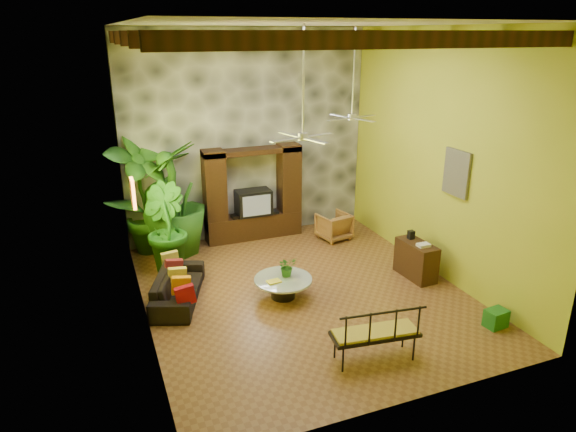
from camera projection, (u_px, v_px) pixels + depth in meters
name	position (u px, v px, depth m)	size (l,w,h in m)	color
ground	(303.00, 292.00, 10.20)	(7.00, 7.00, 0.00)	brown
ceiling	(306.00, 24.00, 8.51)	(6.00, 7.00, 0.02)	silver
back_wall	(247.00, 136.00, 12.42)	(6.00, 0.02, 5.00)	#ADB729
left_wall	(134.00, 187.00, 8.32)	(0.02, 7.00, 5.00)	#ADB729
right_wall	(440.00, 156.00, 10.39)	(0.02, 7.00, 5.00)	#ADB729
stone_accent_wall	(248.00, 136.00, 12.36)	(5.98, 0.10, 4.98)	#3D3F45
ceiling_beams	(305.00, 38.00, 8.58)	(5.95, 5.36, 0.22)	#351B11
entertainment_center	(253.00, 200.00, 12.62)	(2.40, 0.55, 2.30)	black
ceiling_fan_front	(303.00, 125.00, 8.63)	(1.28, 1.28, 1.86)	silver
ceiling_fan_back	(352.00, 107.00, 10.65)	(1.28, 1.28, 1.86)	silver
wall_art_mask	(133.00, 193.00, 9.34)	(0.06, 0.32, 0.55)	#BB9516
wall_art_painting	(457.00, 173.00, 9.92)	(0.06, 0.70, 0.90)	#21547A
sofa	(178.00, 287.00, 9.81)	(1.92, 0.75, 0.56)	black
wicker_armchair	(334.00, 226.00, 12.72)	(0.71, 0.73, 0.66)	olive
tall_plant_a	(142.00, 194.00, 11.57)	(1.50, 1.02, 2.85)	#29671B
tall_plant_b	(164.00, 228.00, 10.88)	(1.05, 0.84, 1.90)	#1F631A
tall_plant_c	(174.00, 199.00, 11.65)	(1.46, 1.46, 2.60)	#265F19
coffee_table	(283.00, 285.00, 9.92)	(1.12, 1.12, 0.40)	black
centerpiece_plant	(287.00, 266.00, 9.92)	(0.35, 0.31, 0.39)	#275F19
yellow_tray	(274.00, 281.00, 9.72)	(0.25, 0.18, 0.03)	yellow
iron_bench	(378.00, 331.00, 7.86)	(1.43, 0.67, 0.57)	black
side_console	(416.00, 260.00, 10.71)	(0.43, 0.96, 0.77)	#331C10
green_bin	(496.00, 318.00, 8.95)	(0.37, 0.28, 0.32)	#1C6C33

